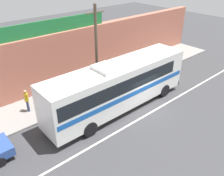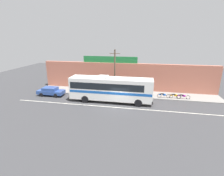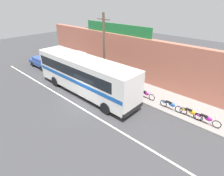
{
  "view_description": "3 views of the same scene",
  "coord_description": "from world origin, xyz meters",
  "px_view_note": "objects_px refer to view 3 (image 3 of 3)",
  "views": [
    {
      "loc": [
        -11.61,
        -9.69,
        10.05
      ],
      "look_at": [
        -1.65,
        1.79,
        1.58
      ],
      "focal_mm": 37.42,
      "sensor_mm": 36.0,
      "label": 1
    },
    {
      "loc": [
        3.26,
        -21.84,
        9.1
      ],
      "look_at": [
        -1.42,
        1.95,
        1.86
      ],
      "focal_mm": 27.46,
      "sensor_mm": 36.0,
      "label": 2
    },
    {
      "loc": [
        11.13,
        -8.47,
        8.58
      ],
      "look_at": [
        1.41,
        2.07,
        1.21
      ],
      "focal_mm": 28.55,
      "sensor_mm": 36.0,
      "label": 3
    }
  ],
  "objects_px": {
    "parked_car": "(42,62)",
    "pedestrian_far_right": "(81,61)",
    "motorcycle_green": "(145,94)",
    "motorcycle_red": "(207,119)",
    "motorcycle_purple": "(191,113)",
    "pedestrian_by_curb": "(89,67)",
    "intercity_bus": "(84,73)",
    "utility_pole": "(104,50)",
    "motorcycle_black": "(171,105)"
  },
  "relations": [
    {
      "from": "parked_car",
      "to": "pedestrian_far_right",
      "type": "bearing_deg",
      "value": 34.47
    },
    {
      "from": "motorcycle_green",
      "to": "motorcycle_red",
      "type": "relative_size",
      "value": 0.99
    },
    {
      "from": "motorcycle_purple",
      "to": "pedestrian_by_curb",
      "type": "height_order",
      "value": "pedestrian_by_curb"
    },
    {
      "from": "motorcycle_purple",
      "to": "motorcycle_red",
      "type": "relative_size",
      "value": 0.93
    },
    {
      "from": "intercity_bus",
      "to": "utility_pole",
      "type": "distance_m",
      "value": 3.21
    },
    {
      "from": "parked_car",
      "to": "motorcycle_black",
      "type": "distance_m",
      "value": 17.85
    },
    {
      "from": "motorcycle_green",
      "to": "motorcycle_red",
      "type": "height_order",
      "value": "same"
    },
    {
      "from": "pedestrian_far_right",
      "to": "motorcycle_purple",
      "type": "bearing_deg",
      "value": -4.29
    },
    {
      "from": "motorcycle_green",
      "to": "pedestrian_by_curb",
      "type": "xyz_separation_m",
      "value": [
        -8.07,
        0.2,
        0.52
      ]
    },
    {
      "from": "motorcycle_green",
      "to": "motorcycle_red",
      "type": "distance_m",
      "value": 5.45
    },
    {
      "from": "motorcycle_purple",
      "to": "pedestrian_far_right",
      "type": "height_order",
      "value": "pedestrian_far_right"
    },
    {
      "from": "motorcycle_black",
      "to": "pedestrian_far_right",
      "type": "distance_m",
      "value": 13.2
    },
    {
      "from": "parked_car",
      "to": "utility_pole",
      "type": "height_order",
      "value": "utility_pole"
    },
    {
      "from": "utility_pole",
      "to": "pedestrian_far_right",
      "type": "xyz_separation_m",
      "value": [
        -5.51,
        1.26,
        -2.7
      ]
    },
    {
      "from": "pedestrian_by_curb",
      "to": "utility_pole",
      "type": "bearing_deg",
      "value": -9.48
    },
    {
      "from": "pedestrian_far_right",
      "to": "motorcycle_red",
      "type": "bearing_deg",
      "value": -4.04
    },
    {
      "from": "motorcycle_red",
      "to": "parked_car",
      "type": "bearing_deg",
      "value": -174.35
    },
    {
      "from": "utility_pole",
      "to": "pedestrian_by_curb",
      "type": "xyz_separation_m",
      "value": [
        -3.07,
        0.51,
        -2.77
      ]
    },
    {
      "from": "motorcycle_green",
      "to": "motorcycle_purple",
      "type": "bearing_deg",
      "value": -2.05
    },
    {
      "from": "utility_pole",
      "to": "motorcycle_purple",
      "type": "height_order",
      "value": "utility_pole"
    },
    {
      "from": "motorcycle_purple",
      "to": "motorcycle_red",
      "type": "distance_m",
      "value": 1.17
    },
    {
      "from": "parked_car",
      "to": "motorcycle_red",
      "type": "distance_m",
      "value": 20.66
    },
    {
      "from": "utility_pole",
      "to": "motorcycle_black",
      "type": "height_order",
      "value": "utility_pole"
    },
    {
      "from": "motorcycle_red",
      "to": "motorcycle_black",
      "type": "bearing_deg",
      "value": -179.57
    },
    {
      "from": "motorcycle_purple",
      "to": "motorcycle_green",
      "type": "bearing_deg",
      "value": 177.95
    },
    {
      "from": "intercity_bus",
      "to": "parked_car",
      "type": "xyz_separation_m",
      "value": [
        -9.95,
        0.77,
        -1.33
      ]
    },
    {
      "from": "intercity_bus",
      "to": "pedestrian_far_right",
      "type": "relative_size",
      "value": 6.78
    },
    {
      "from": "motorcycle_black",
      "to": "pedestrian_by_curb",
      "type": "height_order",
      "value": "pedestrian_by_curb"
    },
    {
      "from": "parked_car",
      "to": "utility_pole",
      "type": "bearing_deg",
      "value": 10.61
    },
    {
      "from": "intercity_bus",
      "to": "motorcycle_red",
      "type": "height_order",
      "value": "intercity_bus"
    },
    {
      "from": "parked_car",
      "to": "motorcycle_green",
      "type": "relative_size",
      "value": 2.18
    },
    {
      "from": "motorcycle_purple",
      "to": "motorcycle_black",
      "type": "height_order",
      "value": "same"
    },
    {
      "from": "motorcycle_purple",
      "to": "motorcycle_green",
      "type": "distance_m",
      "value": 4.28
    },
    {
      "from": "motorcycle_green",
      "to": "intercity_bus",
      "type": "bearing_deg",
      "value": -150.06
    },
    {
      "from": "utility_pole",
      "to": "motorcycle_black",
      "type": "relative_size",
      "value": 3.65
    },
    {
      "from": "intercity_bus",
      "to": "motorcycle_black",
      "type": "xyz_separation_m",
      "value": [
        7.78,
        2.78,
        -1.5
      ]
    },
    {
      "from": "parked_car",
      "to": "pedestrian_by_curb",
      "type": "relative_size",
      "value": 2.58
    },
    {
      "from": "parked_car",
      "to": "motorcycle_purple",
      "type": "bearing_deg",
      "value": 6.04
    },
    {
      "from": "motorcycle_black",
      "to": "motorcycle_red",
      "type": "bearing_deg",
      "value": 0.43
    },
    {
      "from": "intercity_bus",
      "to": "pedestrian_by_curb",
      "type": "bearing_deg",
      "value": 132.51
    },
    {
      "from": "motorcycle_red",
      "to": "pedestrian_far_right",
      "type": "height_order",
      "value": "pedestrian_far_right"
    },
    {
      "from": "pedestrian_far_right",
      "to": "utility_pole",
      "type": "bearing_deg",
      "value": -12.91
    },
    {
      "from": "intercity_bus",
      "to": "parked_car",
      "type": "relative_size",
      "value": 2.8
    },
    {
      "from": "intercity_bus",
      "to": "motorcycle_green",
      "type": "distance_m",
      "value": 6.14
    },
    {
      "from": "pedestrian_by_curb",
      "to": "pedestrian_far_right",
      "type": "xyz_separation_m",
      "value": [
        -2.44,
        0.75,
        0.07
      ]
    },
    {
      "from": "motorcycle_purple",
      "to": "motorcycle_red",
      "type": "xyz_separation_m",
      "value": [
        1.17,
        -0.02,
        0.0
      ]
    },
    {
      "from": "utility_pole",
      "to": "motorcycle_black",
      "type": "distance_m",
      "value": 8.3
    },
    {
      "from": "utility_pole",
      "to": "pedestrian_by_curb",
      "type": "bearing_deg",
      "value": 170.52
    },
    {
      "from": "intercity_bus",
      "to": "utility_pole",
      "type": "relative_size",
      "value": 1.65
    },
    {
      "from": "parked_car",
      "to": "motorcycle_purple",
      "type": "relative_size",
      "value": 2.32
    }
  ]
}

